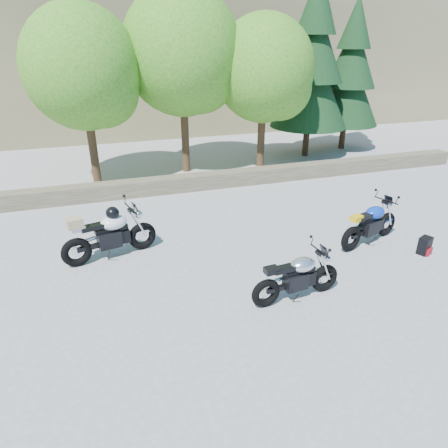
{
  "coord_description": "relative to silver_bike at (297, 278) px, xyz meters",
  "views": [
    {
      "loc": [
        -2.34,
        -6.92,
        4.63
      ],
      "look_at": [
        0.2,
        1.0,
        0.75
      ],
      "focal_mm": 32.0,
      "sensor_mm": 36.0,
      "label": 1
    }
  ],
  "objects": [
    {
      "name": "ground",
      "position": [
        -0.98,
        1.17,
        -0.47
      ],
      "size": [
        90.0,
        90.0,
        0.0
      ],
      "primitive_type": "plane",
      "color": "gray",
      "rests_on": "ground"
    },
    {
      "name": "stone_wall",
      "position": [
        -0.98,
        6.67,
        -0.22
      ],
      "size": [
        22.0,
        0.55,
        0.5
      ],
      "primitive_type": "cube",
      "color": "#4E4534",
      "rests_on": "ground"
    },
    {
      "name": "silver_bike",
      "position": [
        0.0,
        0.0,
        0.0
      ],
      "size": [
        1.92,
        0.61,
        0.96
      ],
      "rotation": [
        0.0,
        0.0,
        0.09
      ],
      "color": "black",
      "rests_on": "ground"
    },
    {
      "name": "conifer_near",
      "position": [
        5.22,
        9.37,
        3.21
      ],
      "size": [
        3.17,
        3.17,
        7.06
      ],
      "color": "#382314",
      "rests_on": "ground"
    },
    {
      "name": "tree_decid_right",
      "position": [
        2.72,
        8.1,
        3.03
      ],
      "size": [
        3.54,
        3.54,
        5.41
      ],
      "color": "#382314",
      "rests_on": "ground"
    },
    {
      "name": "backpack",
      "position": [
        3.71,
        0.68,
        -0.27
      ],
      "size": [
        0.37,
        0.35,
        0.42
      ],
      "rotation": [
        0.0,
        0.0,
        0.41
      ],
      "color": "black",
      "rests_on": "ground"
    },
    {
      "name": "tree_decid_left",
      "position": [
        -3.38,
        8.3,
        3.17
      ],
      "size": [
        3.67,
        3.67,
        5.62
      ],
      "color": "#382314",
      "rests_on": "ground"
    },
    {
      "name": "conifer_far",
      "position": [
        7.42,
        9.97,
        2.8
      ],
      "size": [
        2.82,
        2.82,
        6.27
      ],
      "color": "#382314",
      "rests_on": "ground"
    },
    {
      "name": "blue_bike",
      "position": [
        2.8,
        1.57,
        0.03
      ],
      "size": [
        1.98,
        0.86,
        1.02
      ],
      "rotation": [
        0.0,
        0.0,
        0.32
      ],
      "color": "black",
      "rests_on": "ground"
    },
    {
      "name": "tree_decid_mid",
      "position": [
        -0.08,
        8.7,
        3.57
      ],
      "size": [
        4.08,
        4.08,
        6.24
      ],
      "color": "#382314",
      "rests_on": "ground"
    },
    {
      "name": "white_bike",
      "position": [
        -3.33,
        2.77,
        0.13
      ],
      "size": [
        2.19,
        0.82,
        1.23
      ],
      "rotation": [
        0.0,
        0.0,
        0.24
      ],
      "color": "black",
      "rests_on": "ground"
    }
  ]
}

